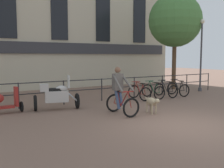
% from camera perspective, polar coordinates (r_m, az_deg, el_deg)
% --- Properties ---
extents(ground_plane, '(60.00, 60.00, 0.00)m').
position_cam_1_polar(ground_plane, '(8.29, 15.69, -8.70)').
color(ground_plane, '#7A5B4C').
extents(canal_railing, '(15.05, 0.05, 1.05)m').
position_cam_1_polar(canal_railing, '(12.25, -2.25, -0.39)').
color(canal_railing, '#232326').
rests_on(canal_railing, ground_plane).
extents(cyclist_with_bike, '(0.69, 1.17, 1.70)m').
position_cam_1_polar(cyclist_with_bike, '(9.43, 1.78, -1.97)').
color(cyclist_with_bike, black).
rests_on(cyclist_with_bike, ground_plane).
extents(dog, '(0.33, 0.92, 0.61)m').
position_cam_1_polar(dog, '(9.63, 8.74, -3.92)').
color(dog, tan).
rests_on(dog, ground_plane).
extents(parked_motorcycle, '(1.82, 1.01, 1.35)m').
position_cam_1_polar(parked_motorcycle, '(10.40, -12.04, -2.48)').
color(parked_motorcycle, black).
rests_on(parked_motorcycle, ground_plane).
extents(parked_bicycle_near_lamp, '(0.76, 1.17, 0.86)m').
position_cam_1_polar(parked_bicycle_near_lamp, '(12.67, 6.01, -1.80)').
color(parked_bicycle_near_lamp, black).
rests_on(parked_bicycle_near_lamp, ground_plane).
extents(parked_bicycle_mid_left, '(0.75, 1.16, 0.86)m').
position_cam_1_polar(parked_bicycle_mid_left, '(13.20, 8.96, -1.53)').
color(parked_bicycle_mid_left, black).
rests_on(parked_bicycle_mid_left, ground_plane).
extents(parked_bicycle_mid_right, '(0.69, 1.13, 0.86)m').
position_cam_1_polar(parked_bicycle_mid_right, '(13.77, 11.68, -1.27)').
color(parked_bicycle_mid_right, black).
rests_on(parked_bicycle_mid_right, ground_plane).
extents(parked_bicycle_far_end, '(0.81, 1.19, 0.86)m').
position_cam_1_polar(parked_bicycle_far_end, '(14.36, 14.18, -1.03)').
color(parked_bicycle_far_end, black).
rests_on(parked_bicycle_far_end, ground_plane).
extents(parked_scooter, '(1.29, 0.44, 0.96)m').
position_cam_1_polar(parked_scooter, '(10.25, -22.64, -3.51)').
color(parked_scooter, black).
rests_on(parked_scooter, ground_plane).
extents(street_lamp, '(0.28, 0.28, 4.27)m').
position_cam_1_polar(street_lamp, '(16.54, 18.85, 6.82)').
color(street_lamp, '#424247').
rests_on(street_lamp, ground_plane).
extents(tree_canalside_right, '(3.33, 3.33, 5.99)m').
position_cam_1_polar(tree_canalside_right, '(17.32, 13.57, 13.26)').
color(tree_canalside_right, brown).
rests_on(tree_canalside_right, ground_plane).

